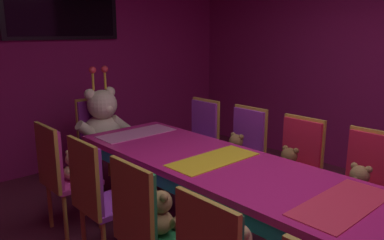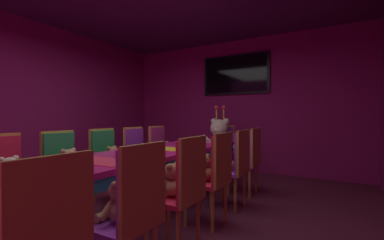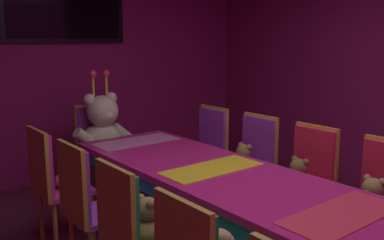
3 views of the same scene
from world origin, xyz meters
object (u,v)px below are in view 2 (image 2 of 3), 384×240
chair_right_1 (135,204)px  teddy_left_1 (10,176)px  chair_right_2 (185,183)px  chair_right_3 (216,170)px  chair_left_2 (62,164)px  chair_right_0 (43,240)px  chair_right_4 (237,161)px  king_teddy_bear (219,138)px  chair_left_1 (2,174)px  teddy_right_1 (118,203)px  teddy_right_4 (227,161)px  teddy_right_2 (171,182)px  chair_right_5 (251,155)px  teddy_left_2 (70,165)px  teddy_right_0 (26,236)px  wall_tv (235,75)px  chair_left_3 (106,157)px  teddy_left_3 (113,158)px  teddy_left_5 (166,150)px  teddy_right_3 (204,169)px  chair_left_4 (137,152)px  chair_left_5 (160,148)px  throne_chair (223,146)px  banquet_table (135,161)px

chair_right_1 → teddy_left_1: bearing=-0.0°
chair_right_2 → chair_right_3: size_ratio=1.00×
chair_left_2 → chair_right_0: bearing=-35.5°
chair_right_4 → king_teddy_bear: 1.59m
chair_left_1 → teddy_right_1: size_ratio=3.35×
chair_right_4 → teddy_right_4: 0.14m
chair_right_1 → teddy_right_2: bearing=-76.4°
king_teddy_bear → chair_right_5: bearing=49.3°
chair_right_2 → king_teddy_bear: 2.72m
teddy_right_1 → chair_right_3: (0.14, 1.24, 0.02)m
teddy_left_2 → chair_right_1: (1.55, -0.62, -0.00)m
teddy_right_0 → wall_tv: wall_tv is taller
teddy_right_4 → chair_left_3: bearing=21.3°
chair_left_3 → teddy_left_3: chair_left_3 is taller
chair_left_3 → wall_tv: wall_tv is taller
teddy_left_5 → teddy_right_3: (1.40, -1.26, 0.01)m
chair_right_1 → chair_right_3: same height
chair_left_3 → teddy_left_5: 1.25m
chair_left_2 → teddy_right_3: (1.55, 0.62, -0.01)m
teddy_right_4 → chair_right_5: size_ratio=0.31×
chair_left_2 → wall_tv: bearing=76.2°
chair_left_2 → teddy_left_3: (0.15, 0.64, -0.01)m
chair_left_4 → chair_right_4: same height
teddy_left_5 → chair_right_1: 2.95m
chair_left_4 → teddy_left_5: bearing=78.2°
teddy_left_1 → chair_right_1: 1.55m
teddy_left_1 → chair_left_5: 2.51m
teddy_left_2 → teddy_right_3: teddy_left_2 is taller
chair_right_0 → teddy_right_0: size_ratio=3.24×
teddy_right_4 → throne_chair: (-0.71, 1.51, 0.02)m
teddy_right_0 → chair_right_3: bearing=-95.2°
chair_left_5 → chair_right_1: size_ratio=1.00×
chair_left_3 → teddy_right_4: bearing=21.3°
teddy_left_2 → chair_left_4: bearing=95.9°
teddy_left_2 → king_teddy_bear: size_ratio=0.39×
chair_left_2 → chair_right_5: (1.67, 1.87, 0.00)m
banquet_table → chair_left_4: (-0.83, 0.94, -0.06)m
banquet_table → chair_right_5: bearing=61.9°
chair_right_1 → chair_right_0: bearing=87.3°
teddy_left_2 → teddy_right_0: bearing=-40.8°
chair_right_0 → chair_left_4: bearing=-56.0°
teddy_right_3 → chair_right_4: (0.15, 0.62, 0.01)m
teddy_right_2 → wall_tv: wall_tv is taller
teddy_left_1 → chair_right_0: bearing=-20.6°
chair_left_5 → chair_right_0: bearing=-61.5°
chair_right_0 → chair_right_1: bearing=-92.7°
teddy_left_3 → teddy_right_2: bearing=-24.7°
teddy_left_1 → throne_chair: throne_chair is taller
chair_left_4 → teddy_right_1: 2.43m
throne_chair → chair_left_5: bearing=-44.1°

